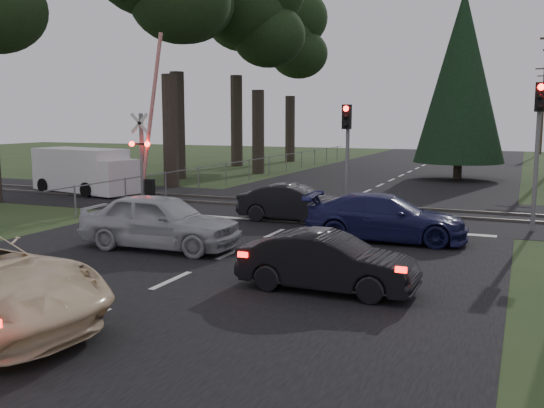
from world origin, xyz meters
The scene contains 20 objects.
ground centered at (0.00, 0.00, 0.00)m, with size 120.00×120.00×0.00m, color #293C1B.
road centered at (0.00, 10.00, 0.01)m, with size 14.00×100.00×0.01m, color black.
rail_corridor centered at (0.00, 12.00, 0.01)m, with size 120.00×8.00×0.01m, color black.
stop_line centered at (0.00, 8.20, 0.01)m, with size 13.00×0.35×0.00m, color silver.
rail_near centered at (0.00, 11.20, 0.05)m, with size 120.00×0.12×0.10m, color #59544C.
rail_far centered at (0.00, 12.80, 0.05)m, with size 120.00×0.12×0.10m, color #59544C.
crossing_signal centered at (-7.27, 9.79, 2.06)m, with size 1.62×0.38×6.96m.
traffic_signal_right centered at (7.55, 9.47, 3.31)m, with size 0.68×0.48×4.70m.
traffic_signal_center centered at (1.00, 10.68, 2.81)m, with size 0.32×0.48×4.10m.
utility_pole_far centered at (8.50, 55.00, 4.73)m, with size 1.80×0.26×9.00m.
euc_tree_c centered at (-9.00, 25.00, 9.51)m, with size 6.00×6.00×13.20m.
euc_tree_d centered at (-13.00, 30.00, 11.91)m, with size 7.50×7.50×16.50m.
euc_tree_e centered at (-11.00, 36.00, 9.51)m, with size 6.00×6.00×13.20m.
conifer_tree centered at (3.50, 26.00, 5.99)m, with size 5.20×5.20×11.00m.
fence_left centered at (-7.80, 22.50, 0.00)m, with size 0.10×36.00×1.20m, color slate, non-canonical shape.
dark_hatchback centered at (3.46, 0.59, 0.62)m, with size 1.30×3.74×1.23m, color black.
silver_car centered at (-2.07, 2.77, 0.77)m, with size 1.83×4.55×1.55m, color #AEB1B7.
blue_sedan centered at (3.45, 6.31, 0.69)m, with size 1.93×4.74×1.38m, color #1A1C4E.
dark_car_far centered at (-0.25, 8.45, 0.64)m, with size 1.36×3.90×1.28m, color black.
white_van centered at (-12.21, 11.96, 1.09)m, with size 5.79×3.02×2.15m.
Camera 1 is at (7.17, -11.27, 3.61)m, focal length 40.00 mm.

